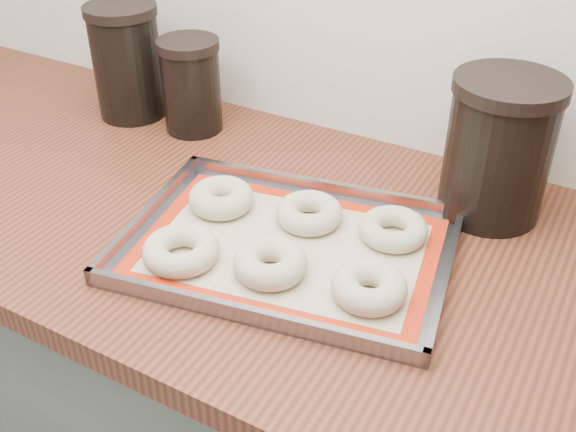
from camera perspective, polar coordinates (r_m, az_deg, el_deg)
The scene contains 13 objects.
cabinet at distance 1.37m, azimuth -2.70°, elevation -16.27°, with size 3.00×0.65×0.86m, color slate.
countertop at distance 1.06m, azimuth -3.35°, elevation -0.66°, with size 3.06×0.68×0.04m, color brown.
baking_tray at distance 0.97m, azimuth 0.00°, elevation -2.59°, with size 0.51×0.41×0.03m.
baking_mat at distance 0.97m, azimuth 0.00°, elevation -2.69°, with size 0.46×0.36×0.00m.
bagel_front_left at distance 0.95m, azimuth -9.04°, elevation -2.88°, with size 0.11×0.11×0.03m, color beige.
bagel_front_mid at distance 0.91m, azimuth -1.52°, elevation -3.99°, with size 0.10×0.10×0.04m, color beige.
bagel_front_right at distance 0.88m, azimuth 6.89°, elevation -5.98°, with size 0.10×0.10×0.04m, color beige.
bagel_back_left at distance 1.05m, azimuth -5.68°, elevation 1.54°, with size 0.10×0.10×0.04m, color beige.
bagel_back_mid at distance 1.01m, azimuth 1.80°, elevation 0.26°, with size 0.10×0.10×0.03m, color beige.
bagel_back_right at distance 0.99m, azimuth 8.90°, elevation -1.10°, with size 0.10×0.10×0.03m, color beige.
canister_left at distance 1.35m, azimuth -13.47°, elevation 12.62°, with size 0.14×0.14×0.22m.
canister_mid at distance 1.28m, azimuth -8.20°, elevation 10.90°, with size 0.11×0.11×0.17m.
canister_right at distance 1.05m, azimuth 17.40°, elevation 5.49°, with size 0.16×0.16×0.22m.
Camera 1 is at (0.48, 0.95, 1.49)m, focal length 42.00 mm.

